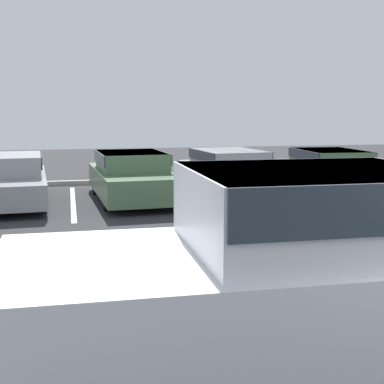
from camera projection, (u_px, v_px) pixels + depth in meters
name	position (u px, v px, depth m)	size (l,w,h in m)	color
stall_stripe_c	(73.00, 202.00, 13.74)	(0.12, 5.35, 0.01)	white
stall_stripe_d	(183.00, 198.00, 14.39)	(0.12, 5.35, 0.01)	white
stall_stripe_e	(284.00, 194.00, 15.03)	(0.12, 5.35, 0.01)	white
stall_stripe_f	(376.00, 191.00, 15.67)	(0.12, 5.35, 0.01)	white
pickup_truck	(347.00, 268.00, 4.85)	(6.23, 2.17, 1.83)	silver
parked_sedan_b	(8.00, 178.00, 13.42)	(2.10, 4.67, 1.24)	gray
parked_sedan_c	(132.00, 175.00, 13.98)	(2.04, 4.59, 1.27)	#4C6B47
parked_sedan_d	(229.00, 171.00, 14.82)	(2.14, 4.38, 1.26)	gray
parked_sedan_e	(330.00, 169.00, 15.40)	(2.08, 4.65, 1.22)	#4C6B47
wheel_stop_curb	(73.00, 183.00, 16.94)	(1.96, 0.20, 0.14)	#B7B2A8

